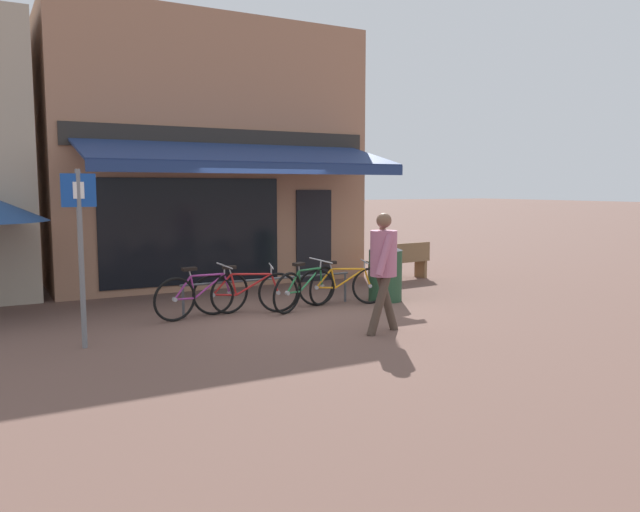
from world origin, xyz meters
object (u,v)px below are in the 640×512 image
(litter_bin, at_px, (385,272))
(bicycle_orange, at_px, (343,285))
(bicycle_red, at_px, (246,292))
(parking_sign, at_px, (80,240))
(bicycle_purple, at_px, (203,295))
(bicycle_green, at_px, (305,288))
(park_bench, at_px, (400,260))
(pedestrian_adult, at_px, (383,260))

(litter_bin, bearing_deg, bicycle_orange, 179.51)
(bicycle_red, height_order, bicycle_orange, bicycle_red)
(bicycle_red, bearing_deg, parking_sign, -141.72)
(bicycle_purple, distance_m, bicycle_red, 0.75)
(bicycle_purple, distance_m, bicycle_green, 1.82)
(bicycle_orange, xyz_separation_m, litter_bin, (0.93, -0.01, 0.18))
(bicycle_orange, xyz_separation_m, parking_sign, (-4.65, -0.96, 1.10))
(bicycle_orange, distance_m, parking_sign, 4.87)
(park_bench, bearing_deg, bicycle_orange, -149.27)
(bicycle_red, distance_m, pedestrian_adult, 2.70)
(bicycle_green, xyz_separation_m, bicycle_orange, (0.82, 0.06, -0.02))
(parking_sign, bearing_deg, bicycle_orange, 11.64)
(bicycle_purple, distance_m, park_bench, 5.70)
(bicycle_green, distance_m, pedestrian_adult, 2.22)
(pedestrian_adult, xyz_separation_m, litter_bin, (1.53, 2.15, -0.55))
(parking_sign, bearing_deg, bicycle_purple, 28.65)
(bicycle_purple, relative_size, bicycle_orange, 1.06)
(parking_sign, bearing_deg, park_bench, 21.90)
(bicycle_green, bearing_deg, bicycle_orange, -20.11)
(bicycle_purple, height_order, bicycle_orange, bicycle_purple)
(bicycle_red, relative_size, bicycle_orange, 1.08)
(bicycle_orange, height_order, parking_sign, parking_sign)
(bicycle_green, relative_size, litter_bin, 1.48)
(bicycle_green, distance_m, parking_sign, 4.08)
(bicycle_green, relative_size, pedestrian_adult, 0.90)
(bicycle_purple, xyz_separation_m, litter_bin, (3.56, -0.15, 0.16))
(litter_bin, bearing_deg, parking_sign, -170.34)
(bicycle_red, bearing_deg, litter_bin, 14.79)
(bicycle_red, bearing_deg, bicycle_green, 8.02)
(pedestrian_adult, bearing_deg, bicycle_red, 127.56)
(bicycle_green, height_order, parking_sign, parking_sign)
(bicycle_purple, relative_size, litter_bin, 1.58)
(bicycle_red, distance_m, bicycle_green, 1.07)
(bicycle_red, height_order, park_bench, park_bench)
(bicycle_purple, bearing_deg, bicycle_red, -11.73)
(pedestrian_adult, relative_size, park_bench, 1.11)
(pedestrian_adult, relative_size, parking_sign, 0.75)
(bicycle_red, height_order, parking_sign, parking_sign)
(bicycle_green, bearing_deg, bicycle_red, 146.45)
(bicycle_orange, height_order, pedestrian_adult, pedestrian_adult)
(park_bench, bearing_deg, pedestrian_adult, -134.31)
(bicycle_orange, bearing_deg, pedestrian_adult, -87.66)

